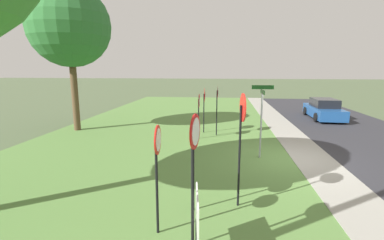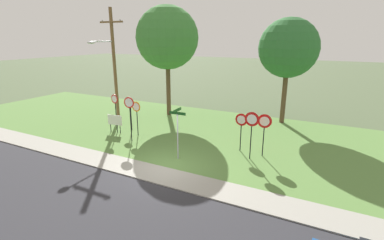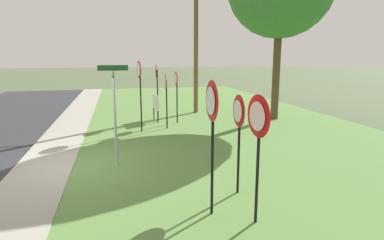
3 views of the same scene
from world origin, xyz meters
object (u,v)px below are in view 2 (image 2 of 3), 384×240
(yield_sign_near_right, at_px, (241,123))
(utility_pole, at_px, (113,62))
(stop_sign_near_left, at_px, (130,110))
(stop_sign_near_right, at_px, (115,106))
(oak_tree_left, at_px, (167,38))
(stop_sign_far_left, at_px, (137,111))
(stop_sign_far_center, at_px, (130,108))
(yield_sign_far_left, at_px, (252,124))
(notice_board, at_px, (115,121))
(street_name_post, at_px, (178,129))
(oak_tree_right, at_px, (288,48))
(yield_sign_near_left, at_px, (264,125))

(yield_sign_near_right, distance_m, utility_pole, 11.08)
(stop_sign_near_left, bearing_deg, stop_sign_near_right, 147.33)
(oak_tree_left, bearing_deg, stop_sign_far_left, -80.41)
(stop_sign_near_left, xyz_separation_m, stop_sign_far_center, (-1.39, 1.75, -0.41))
(stop_sign_far_left, distance_m, yield_sign_far_left, 7.83)
(stop_sign_far_center, distance_m, notice_board, 1.39)
(notice_board, bearing_deg, street_name_post, -24.16)
(stop_sign_far_center, height_order, yield_sign_near_right, stop_sign_far_center)
(stop_sign_near_right, relative_size, stop_sign_far_center, 1.15)
(oak_tree_right, bearing_deg, stop_sign_far_left, -137.07)
(stop_sign_near_left, distance_m, oak_tree_right, 12.14)
(stop_sign_near_right, relative_size, yield_sign_near_left, 1.12)
(stop_sign_near_right, height_order, oak_tree_left, oak_tree_left)
(yield_sign_far_left, xyz_separation_m, oak_tree_right, (0.29, 7.87, 3.62))
(utility_pole, bearing_deg, oak_tree_left, 52.76)
(street_name_post, distance_m, notice_board, 6.41)
(stop_sign_far_center, relative_size, oak_tree_right, 0.30)
(stop_sign_near_right, height_order, stop_sign_far_left, stop_sign_near_right)
(stop_sign_near_left, height_order, oak_tree_right, oak_tree_right)
(stop_sign_far_left, distance_m, utility_pole, 5.04)
(notice_board, height_order, oak_tree_left, oak_tree_left)
(yield_sign_near_right, bearing_deg, oak_tree_left, 147.80)
(utility_pole, relative_size, notice_board, 6.76)
(stop_sign_far_left, height_order, oak_tree_left, oak_tree_left)
(yield_sign_near_right, bearing_deg, street_name_post, -135.24)
(oak_tree_left, bearing_deg, yield_sign_near_left, -29.06)
(stop_sign_near_right, height_order, street_name_post, street_name_post)
(stop_sign_near_left, bearing_deg, notice_board, 149.68)
(utility_pole, xyz_separation_m, oak_tree_right, (11.71, 5.53, 1.02))
(stop_sign_far_left, bearing_deg, stop_sign_near_left, -69.61)
(street_name_post, bearing_deg, oak_tree_right, 67.49)
(stop_sign_near_left, xyz_separation_m, utility_pole, (-3.95, 3.12, 2.50))
(stop_sign_near_left, distance_m, oak_tree_left, 7.97)
(yield_sign_near_left, xyz_separation_m, oak_tree_left, (-9.26, 5.14, 4.52))
(stop_sign_far_center, xyz_separation_m, oak_tree_right, (9.15, 6.90, 3.94))
(stop_sign_far_left, height_order, yield_sign_near_right, stop_sign_far_left)
(stop_sign_far_center, height_order, yield_sign_far_left, yield_sign_far_left)
(stop_sign_near_left, relative_size, yield_sign_near_left, 1.19)
(stop_sign_far_center, relative_size, oak_tree_left, 0.27)
(utility_pole, height_order, oak_tree_left, oak_tree_left)
(stop_sign_near_right, height_order, yield_sign_near_right, stop_sign_near_right)
(stop_sign_far_center, distance_m, street_name_post, 6.04)
(stop_sign_far_left, bearing_deg, oak_tree_left, 102.15)
(stop_sign_near_right, bearing_deg, oak_tree_right, 47.15)
(yield_sign_near_left, xyz_separation_m, yield_sign_near_right, (-1.34, 0.16, -0.13))
(notice_board, xyz_separation_m, oak_tree_right, (9.84, 7.79, 4.77))
(stop_sign_far_left, distance_m, yield_sign_near_right, 7.01)
(stop_sign_near_left, bearing_deg, yield_sign_near_right, 6.04)
(stop_sign_near_right, xyz_separation_m, oak_tree_left, (0.72, 5.69, 4.41))
(street_name_post, xyz_separation_m, oak_tree_left, (-5.28, 7.61, 4.63))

